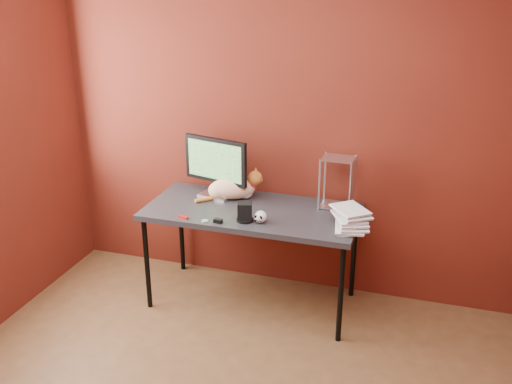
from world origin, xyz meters
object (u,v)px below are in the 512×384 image
(cat, at_px, (233,188))
(desk, at_px, (252,216))
(monitor, at_px, (216,164))
(skull_mug, at_px, (260,217))
(book_stack, at_px, (344,117))
(speaker, at_px, (245,213))

(cat, bearing_deg, desk, -55.32)
(monitor, xyz_separation_m, skull_mug, (0.45, -0.36, -0.21))
(monitor, distance_m, book_stack, 1.12)
(cat, xyz_separation_m, skull_mug, (0.32, -0.35, -0.04))
(desk, bearing_deg, speaker, -85.91)
(desk, bearing_deg, monitor, 154.36)
(cat, bearing_deg, monitor, 159.52)
(skull_mug, xyz_separation_m, book_stack, (0.51, 0.06, 0.70))
(cat, xyz_separation_m, speaker, (0.21, -0.36, -0.02))
(skull_mug, distance_m, speaker, 0.11)
(cat, relative_size, skull_mug, 5.25)
(book_stack, bearing_deg, desk, 167.53)
(book_stack, bearing_deg, monitor, 162.79)
(cat, distance_m, book_stack, 1.10)
(desk, relative_size, skull_mug, 17.36)
(desk, xyz_separation_m, speaker, (0.01, -0.21, 0.11))
(monitor, bearing_deg, cat, 11.13)
(cat, distance_m, speaker, 0.42)
(monitor, relative_size, book_stack, 0.34)
(cat, height_order, skull_mug, cat)
(speaker, bearing_deg, desk, 78.67)
(desk, distance_m, book_stack, 1.02)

